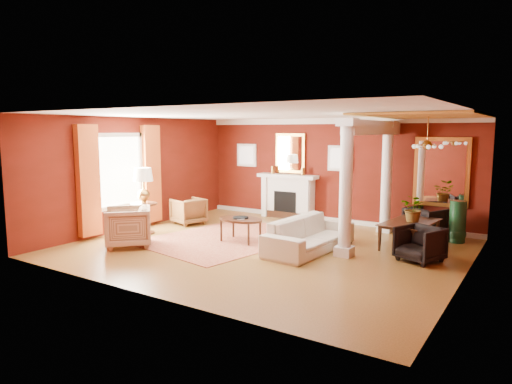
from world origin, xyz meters
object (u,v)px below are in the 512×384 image
Objects in this scene: armchair_stripe at (128,225)px; dining_table at (411,227)px; coffee_table at (241,220)px; side_table at (143,189)px; armchair_leopard at (189,210)px; sofa at (310,229)px.

armchair_stripe is 0.60× the size of dining_table.
dining_table is at bearing 25.20° from coffee_table.
coffee_table is 2.66m from side_table.
coffee_table is at bearing 86.56° from armchair_stripe.
side_table reaches higher than armchair_stripe.
armchair_leopard is 2.53m from coffee_table.
armchair_stripe reaches higher than coffee_table.
sofa reaches higher than armchair_leopard.
dining_table is at bearing 75.99° from armchair_stripe.
sofa is at bearing 9.97° from side_table.
sofa is 1.49× the size of dining_table.
dining_table reaches higher than armchair_leopard.
sofa is at bearing 136.37° from dining_table.
coffee_table is at bearing 13.26° from side_table.
side_table is (-4.21, -0.74, 0.66)m from sofa.
armchair_stripe is at bearing -137.24° from coffee_table.
armchair_stripe is 0.59× the size of side_table.
side_table is at bearing 11.51° from armchair_leopard.
sofa is at bearing 4.94° from coffee_table.
sofa is at bearing 97.08° from armchair_leopard.
sofa is 1.47× the size of side_table.
armchair_stripe is 2.52m from coffee_table.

